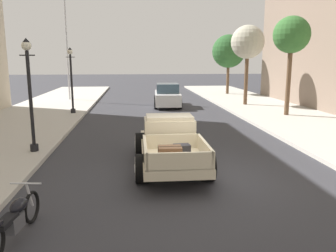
% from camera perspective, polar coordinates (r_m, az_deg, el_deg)
% --- Properties ---
extents(ground_plane, '(140.00, 140.00, 0.00)m').
position_cam_1_polar(ground_plane, '(9.73, 3.67, -8.74)').
color(ground_plane, '#333338').
extents(hotrod_truck_cream, '(2.22, 4.96, 1.58)m').
position_cam_1_polar(hotrod_truck_cream, '(10.76, 0.23, -2.57)').
color(hotrod_truck_cream, beige).
rests_on(hotrod_truck_cream, ground).
extents(motorcycle_parked, '(0.62, 2.11, 0.93)m').
position_cam_1_polar(motorcycle_parked, '(7.01, -24.38, -13.99)').
color(motorcycle_parked, black).
rests_on(motorcycle_parked, ground).
extents(car_background_white, '(2.04, 4.39, 1.65)m').
position_cam_1_polar(car_background_white, '(24.21, -0.12, 5.09)').
color(car_background_white, silver).
rests_on(car_background_white, ground).
extents(street_lamp_near, '(0.50, 0.32, 3.85)m').
position_cam_1_polar(street_lamp_near, '(12.47, -22.22, 6.08)').
color(street_lamp_near, black).
rests_on(street_lamp_near, sidewalk_left).
extents(street_lamp_far, '(0.50, 0.32, 3.85)m').
position_cam_1_polar(street_lamp_far, '(21.00, -15.93, 8.18)').
color(street_lamp_far, black).
rests_on(street_lamp_far, sidewalk_left).
extents(flagpole, '(1.74, 0.16, 9.16)m').
position_cam_1_polar(flagpole, '(28.46, -16.32, 15.64)').
color(flagpole, '#B2B2B7').
rests_on(flagpole, sidewalk_left).
extents(street_tree_second, '(2.05, 2.05, 5.53)m').
position_cam_1_polar(street_tree_second, '(20.68, 20.02, 14.01)').
color(street_tree_second, brown).
rests_on(street_tree_second, sidewalk_right).
extents(street_tree_third, '(2.30, 2.30, 5.50)m').
position_cam_1_polar(street_tree_third, '(24.79, 13.24, 13.46)').
color(street_tree_third, brown).
rests_on(street_tree_third, sidewalk_right).
extents(street_tree_farthest, '(3.02, 3.02, 5.42)m').
position_cam_1_polar(street_tree_farthest, '(32.40, 10.15, 12.23)').
color(street_tree_farthest, brown).
rests_on(street_tree_farthest, sidewalk_right).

